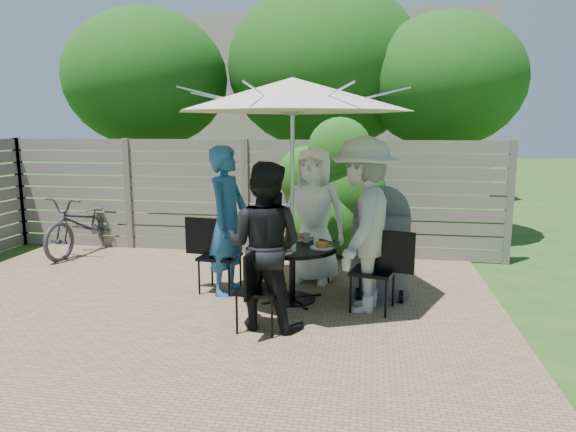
% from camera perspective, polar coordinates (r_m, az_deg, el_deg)
% --- Properties ---
extents(backyard_envelope, '(60.00, 60.00, 5.00)m').
position_cam_1_polar(backyard_envelope, '(15.33, 2.34, 12.08)').
color(backyard_envelope, '#274E18').
rests_on(backyard_envelope, ground).
extents(patio_table, '(1.20, 1.20, 0.68)m').
position_cam_1_polar(patio_table, '(6.02, 0.47, -5.20)').
color(patio_table, black).
rests_on(patio_table, ground).
extents(umbrella, '(3.10, 3.10, 2.58)m').
position_cam_1_polar(umbrella, '(5.82, 0.50, 13.32)').
color(umbrella, silver).
rests_on(umbrella, ground).
extents(chair_back, '(0.51, 0.73, 0.99)m').
position_cam_1_polar(chair_back, '(6.95, 3.15, -4.62)').
color(chair_back, black).
rests_on(chair_back, ground).
extents(person_back, '(0.96, 0.72, 1.78)m').
position_cam_1_polar(person_back, '(6.70, 2.87, 0.03)').
color(person_back, white).
rests_on(person_back, ground).
extents(chair_left, '(0.70, 0.49, 0.94)m').
position_cam_1_polar(chair_left, '(6.45, -7.68, -6.01)').
color(chair_left, black).
rests_on(chair_left, ground).
extents(person_left, '(0.55, 0.73, 1.82)m').
position_cam_1_polar(person_left, '(6.25, -6.71, -0.58)').
color(person_left, '#225B94').
rests_on(person_left, ground).
extents(chair_front, '(0.47, 0.66, 0.88)m').
position_cam_1_polar(chair_front, '(5.23, -3.14, -10.00)').
color(chair_front, black).
rests_on(chair_front, ground).
extents(person_front, '(0.94, 0.79, 1.71)m').
position_cam_1_polar(person_front, '(5.18, -2.62, -3.37)').
color(person_front, black).
rests_on(person_front, ground).
extents(chair_right, '(0.71, 0.54, 0.94)m').
position_cam_1_polar(chair_right, '(5.84, 9.52, -7.79)').
color(chair_right, black).
rests_on(chair_right, ground).
extents(person_right, '(0.94, 1.37, 1.95)m').
position_cam_1_polar(person_right, '(5.69, 8.38, -1.03)').
color(person_right, '#A9AAA5').
rests_on(person_right, ground).
extents(plate_back, '(0.26, 0.26, 0.06)m').
position_cam_1_polar(plate_back, '(6.30, 1.58, -2.38)').
color(plate_back, white).
rests_on(plate_back, patio_table).
extents(plate_left, '(0.26, 0.26, 0.06)m').
position_cam_1_polar(plate_left, '(6.09, -2.71, -2.81)').
color(plate_left, white).
rests_on(plate_left, patio_table).
extents(plate_front, '(0.26, 0.26, 0.06)m').
position_cam_1_polar(plate_front, '(5.64, -0.76, -3.85)').
color(plate_front, white).
rests_on(plate_front, patio_table).
extents(plate_right, '(0.26, 0.26, 0.06)m').
position_cam_1_polar(plate_right, '(5.86, 3.80, -3.34)').
color(plate_right, white).
rests_on(plate_right, patio_table).
extents(glass_back, '(0.07, 0.07, 0.14)m').
position_cam_1_polar(glass_back, '(6.23, 0.38, -2.08)').
color(glass_back, silver).
rests_on(glass_back, patio_table).
extents(glass_front, '(0.07, 0.07, 0.14)m').
position_cam_1_polar(glass_front, '(5.68, 0.59, -3.27)').
color(glass_front, silver).
rests_on(glass_front, patio_table).
extents(glass_right, '(0.07, 0.07, 0.14)m').
position_cam_1_polar(glass_right, '(5.97, 3.17, -2.63)').
color(glass_right, silver).
rests_on(glass_right, patio_table).
extents(syrup_jug, '(0.09, 0.09, 0.16)m').
position_cam_1_polar(syrup_jug, '(6.02, 0.10, -2.41)').
color(syrup_jug, '#59280C').
rests_on(syrup_jug, patio_table).
extents(coffee_cup, '(0.08, 0.08, 0.12)m').
position_cam_1_polar(coffee_cup, '(6.13, 2.05, -2.39)').
color(coffee_cup, '#C6B293').
rests_on(coffee_cup, patio_table).
extents(bicycle, '(0.89, 1.91, 0.96)m').
position_cam_1_polar(bicycle, '(8.93, -21.51, -0.82)').
color(bicycle, '#333338').
rests_on(bicycle, ground).
extents(bbq_grill, '(0.67, 0.52, 1.35)m').
position_cam_1_polar(bbq_grill, '(6.29, 10.28, -3.38)').
color(bbq_grill, '#5D5D62').
rests_on(bbq_grill, ground).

